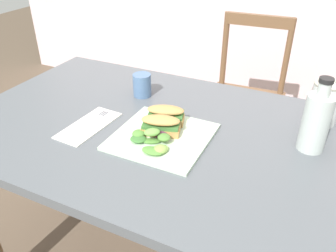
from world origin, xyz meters
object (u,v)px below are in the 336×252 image
(bottle_cold_brew, at_px, (315,125))
(mason_jar_iced_tea, at_px, (324,105))
(cup_extra_side, at_px, (142,85))
(plate_lunch, at_px, (162,137))
(sandwich_half_back, at_px, (166,114))
(sandwich_half_front, at_px, (161,125))
(dining_table, at_px, (172,162))
(fork_on_napkin, at_px, (92,122))
(chair_wooden_far, at_px, (245,98))

(bottle_cold_brew, xyz_separation_m, mason_jar_iced_tea, (0.01, 0.17, -0.01))
(bottle_cold_brew, bearing_deg, cup_extra_side, 171.36)
(plate_lunch, relative_size, sandwich_half_back, 2.16)
(sandwich_half_back, height_order, cup_extra_side, cup_extra_side)
(sandwich_half_back, bearing_deg, sandwich_half_front, -77.22)
(dining_table, distance_m, sandwich_half_back, 0.17)
(plate_lunch, height_order, fork_on_napkin, plate_lunch)
(plate_lunch, height_order, mason_jar_iced_tea, mason_jar_iced_tea)
(chair_wooden_far, distance_m, mason_jar_iced_tea, 0.83)
(bottle_cold_brew, xyz_separation_m, cup_extra_side, (-0.60, 0.09, -0.04))
(plate_lunch, bearing_deg, cup_extra_side, 130.68)
(sandwich_half_front, xyz_separation_m, fork_on_napkin, (-0.23, -0.03, -0.03))
(chair_wooden_far, height_order, cup_extra_side, chair_wooden_far)
(fork_on_napkin, xyz_separation_m, mason_jar_iced_tea, (0.65, 0.32, 0.06))
(plate_lunch, distance_m, cup_extra_side, 0.30)
(fork_on_napkin, relative_size, cup_extra_side, 2.24)
(plate_lunch, relative_size, bottle_cold_brew, 1.26)
(sandwich_half_front, relative_size, bottle_cold_brew, 0.59)
(chair_wooden_far, relative_size, cup_extra_side, 10.51)
(chair_wooden_far, xyz_separation_m, bottle_cold_brew, (0.37, -0.82, 0.37))
(dining_table, distance_m, fork_on_napkin, 0.29)
(plate_lunch, height_order, sandwich_half_back, sandwich_half_back)
(dining_table, bearing_deg, sandwich_half_back, 146.54)
(sandwich_half_front, bearing_deg, chair_wooden_far, 87.42)
(dining_table, bearing_deg, plate_lunch, -97.86)
(sandwich_half_back, xyz_separation_m, cup_extra_side, (-0.17, 0.15, 0.00))
(fork_on_napkin, distance_m, mason_jar_iced_tea, 0.73)
(dining_table, relative_size, plate_lunch, 5.04)
(plate_lunch, xyz_separation_m, sandwich_half_back, (-0.02, 0.07, 0.03))
(plate_lunch, xyz_separation_m, mason_jar_iced_tea, (0.42, 0.30, 0.06))
(bottle_cold_brew, bearing_deg, mason_jar_iced_tea, 85.40)
(dining_table, height_order, bottle_cold_brew, bottle_cold_brew)
(sandwich_half_back, bearing_deg, cup_extra_side, 138.15)
(plate_lunch, xyz_separation_m, bottle_cold_brew, (0.40, 0.14, 0.07))
(sandwich_half_front, height_order, bottle_cold_brew, bottle_cold_brew)
(plate_lunch, xyz_separation_m, cup_extra_side, (-0.19, 0.23, 0.04))
(sandwich_half_front, xyz_separation_m, bottle_cold_brew, (0.41, 0.12, 0.04))
(plate_lunch, bearing_deg, chair_wooden_far, 88.02)
(dining_table, distance_m, bottle_cold_brew, 0.45)
(dining_table, height_order, cup_extra_side, cup_extra_side)
(mason_jar_iced_tea, bearing_deg, dining_table, -148.38)
(sandwich_half_front, distance_m, sandwich_half_back, 0.06)
(dining_table, bearing_deg, chair_wooden_far, 88.37)
(sandwich_half_back, distance_m, cup_extra_side, 0.23)
(sandwich_half_back, relative_size, mason_jar_iced_tea, 0.90)
(dining_table, bearing_deg, fork_on_napkin, -163.33)
(sandwich_half_back, bearing_deg, bottle_cold_brew, 8.31)
(mason_jar_iced_tea, xyz_separation_m, cup_extra_side, (-0.61, -0.08, -0.02))
(dining_table, height_order, chair_wooden_far, chair_wooden_far)
(sandwich_half_back, relative_size, cup_extra_side, 1.53)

